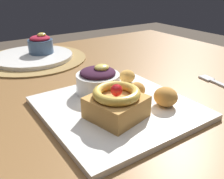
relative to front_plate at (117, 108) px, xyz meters
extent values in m
cube|color=brown|center=(0.05, 0.09, -0.03)|extent=(1.21, 1.06, 0.04)
cylinder|color=brown|center=(0.56, 0.53, -0.39)|extent=(0.07, 0.07, 0.69)
cylinder|color=#997A47|center=(-0.03, 0.45, 0.00)|extent=(0.35, 0.35, 0.00)
cube|color=white|center=(0.00, 0.00, 0.00)|extent=(0.29, 0.29, 0.01)
cube|color=#C68E47|center=(-0.03, -0.04, 0.03)|extent=(0.11, 0.11, 0.04)
torus|color=#E5BC4C|center=(-0.03, -0.04, 0.06)|extent=(0.11, 0.11, 0.02)
sphere|color=red|center=(-0.03, -0.04, 0.06)|extent=(0.02, 0.02, 0.02)
cylinder|color=white|center=(0.00, 0.08, 0.03)|extent=(0.10, 0.10, 0.04)
ellipsoid|color=#38192D|center=(0.00, 0.08, 0.05)|extent=(0.08, 0.08, 0.02)
ellipsoid|color=#EAD666|center=(0.01, 0.07, 0.07)|extent=(0.03, 0.03, 0.01)
ellipsoid|color=gold|center=(0.09, 0.09, 0.02)|extent=(0.04, 0.04, 0.03)
ellipsoid|color=#BC7F38|center=(0.06, 0.01, 0.02)|extent=(0.04, 0.04, 0.03)
ellipsoid|color=#BC7F38|center=(0.08, -0.06, 0.03)|extent=(0.05, 0.05, 0.04)
cylinder|color=white|center=(-0.03, 0.45, 0.01)|extent=(0.26, 0.26, 0.01)
cylinder|color=#3D5675|center=(0.00, 0.45, 0.03)|extent=(0.08, 0.08, 0.05)
ellipsoid|color=#A31E33|center=(0.00, 0.45, 0.06)|extent=(0.07, 0.07, 0.02)
ellipsoid|color=#E5CC56|center=(0.01, 0.45, 0.07)|extent=(0.03, 0.02, 0.01)
cube|color=silver|center=(0.30, 0.01, 0.00)|extent=(0.03, 0.04, 0.00)
camera|label=1|loc=(-0.26, -0.37, 0.25)|focal=39.81mm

